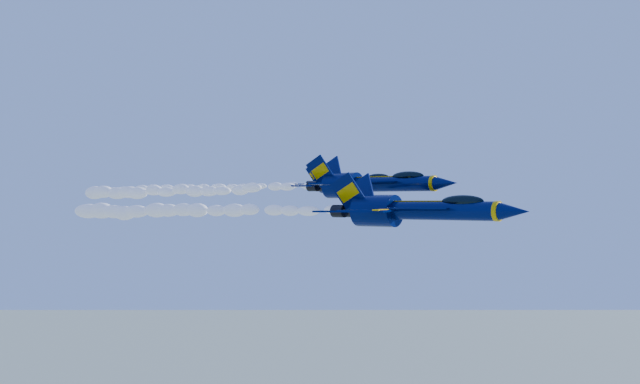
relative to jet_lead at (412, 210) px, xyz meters
The scene contains 6 objects.
jet_lead is the anchor object (origin of this frame).
smoke_trail_jet_lead 31.34m from the jet_lead, behind, with size 45.60×2.23×2.00m, color white.
jet_second 11.92m from the jet_lead, 144.20° to the left, with size 18.55×15.22×6.89m.
smoke_trail_jet_second 40.78m from the jet_lead, behind, with size 45.60×2.07×1.86m, color white.
jet_third 23.43m from the jet_lead, 140.01° to the left, with size 15.32×12.57×5.69m.
smoke_trail_jet_third 49.52m from the jet_lead, 162.43° to the left, with size 45.60×1.71×1.54m, color white.
Camera 1 is at (48.09, -67.24, 151.76)m, focal length 40.00 mm.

